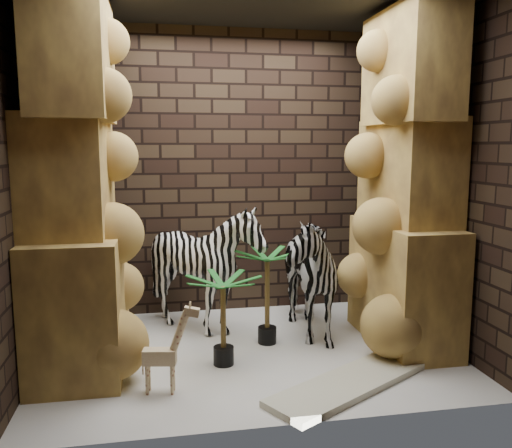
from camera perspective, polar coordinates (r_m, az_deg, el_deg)
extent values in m
plane|color=silver|center=(4.73, -0.67, -13.72)|extent=(3.50, 3.50, 0.00)
plane|color=black|center=(5.62, -2.89, 5.54)|extent=(3.50, 0.00, 3.50)
plane|color=black|center=(3.17, 3.17, 3.27)|extent=(3.50, 0.00, 3.50)
plane|color=black|center=(4.44, -23.61, 4.06)|extent=(0.00, 3.00, 3.00)
plane|color=black|center=(4.99, 19.57, 4.70)|extent=(0.00, 3.00, 3.00)
imported|color=white|center=(4.99, 4.67, -4.18)|extent=(0.69, 1.20, 1.39)
imported|color=white|center=(5.06, -5.56, -5.45)|extent=(1.02, 1.27, 1.15)
cube|color=beige|center=(4.25, 11.19, -16.18)|extent=(1.66, 1.20, 0.05)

